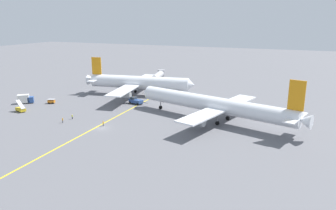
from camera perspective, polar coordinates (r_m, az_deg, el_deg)
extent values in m
plane|color=slate|center=(99.79, -11.65, -4.05)|extent=(600.00, 600.00, 0.00)
cube|color=yellow|center=(108.96, -9.72, -2.33)|extent=(5.03, 119.93, 0.01)
cylinder|color=white|center=(139.51, -5.12, 4.04)|extent=(43.57, 12.72, 5.48)
cone|color=white|center=(133.92, 4.18, 3.60)|extent=(3.61, 5.44, 5.04)
cone|color=white|center=(148.34, -13.44, 4.34)|extent=(4.29, 4.93, 4.38)
cube|color=white|center=(140.37, -5.95, 3.75)|extent=(14.58, 49.28, 0.44)
cube|color=white|center=(147.13, -12.58, 4.53)|extent=(5.35, 13.35, 0.28)
cube|color=orange|center=(146.06, -12.61, 6.83)|extent=(4.40, 1.10, 7.58)
cylinder|color=#999EA3|center=(127.89, -7.57, 1.76)|extent=(4.58, 3.27, 2.60)
cylinder|color=#999EA3|center=(153.12, -3.85, 4.05)|extent=(4.58, 3.27, 2.60)
cylinder|color=slate|center=(144.43, -5.84, 2.88)|extent=(0.28, 0.28, 2.57)
cylinder|color=black|center=(144.70, -5.82, 2.38)|extent=(1.37, 0.76, 1.30)
cylinder|color=slate|center=(138.20, -6.78, 2.30)|extent=(0.28, 0.28, 2.57)
cylinder|color=black|center=(138.48, -6.76, 1.79)|extent=(1.37, 0.76, 1.30)
cylinder|color=slate|center=(135.72, 1.85, 2.17)|extent=(0.28, 0.28, 2.57)
cylinder|color=black|center=(136.01, 1.85, 1.64)|extent=(1.37, 0.76, 1.30)
cylinder|color=white|center=(104.64, 8.02, 0.13)|extent=(54.64, 18.72, 5.07)
cone|color=white|center=(121.15, -3.80, 2.28)|extent=(3.88, 5.22, 4.67)
cone|color=white|center=(94.26, 23.17, -2.63)|extent=(4.50, 4.83, 4.06)
cube|color=white|center=(103.54, 9.32, -0.52)|extent=(16.43, 41.18, 0.44)
cube|color=white|center=(94.73, 21.75, -2.08)|extent=(6.35, 13.39, 0.28)
cube|color=orange|center=(93.30, 21.94, 1.60)|extent=(4.35, 1.45, 8.34)
cylinder|color=#999EA3|center=(114.27, 11.64, -0.10)|extent=(4.72, 3.57, 2.60)
cylinder|color=#999EA3|center=(95.08, 5.38, -2.92)|extent=(4.72, 3.57, 2.60)
cylinder|color=slate|center=(101.00, 8.80, -2.54)|extent=(0.28, 0.28, 2.52)
cylinder|color=black|center=(101.38, 8.78, -3.22)|extent=(1.40, 0.86, 1.30)
cylinder|color=slate|center=(106.74, 10.61, -1.66)|extent=(0.28, 0.28, 2.52)
cylinder|color=black|center=(107.10, 10.58, -2.31)|extent=(1.40, 0.86, 1.30)
cylinder|color=slate|center=(117.73, -1.34, 0.16)|extent=(0.28, 0.28, 2.52)
cylinder|color=black|center=(118.06, -1.33, -0.43)|extent=(1.40, 0.86, 1.30)
cube|color=#2D4C8C|center=(126.00, -5.74, 0.70)|extent=(6.06, 3.74, 1.28)
cube|color=#333D47|center=(126.57, -6.16, 1.26)|extent=(2.44, 2.39, 0.90)
cylinder|color=#4C4C51|center=(123.05, -4.25, 0.45)|extent=(3.15, 0.98, 0.20)
sphere|color=orange|center=(126.43, -6.17, 1.54)|extent=(0.24, 0.24, 0.24)
cylinder|color=black|center=(126.69, -6.78, 0.45)|extent=(0.95, 0.51, 0.90)
cylinder|color=black|center=(128.37, -6.01, 0.66)|extent=(0.95, 0.51, 0.90)
cylinder|color=black|center=(123.95, -5.44, 0.16)|extent=(0.95, 0.51, 0.90)
cylinder|color=black|center=(125.67, -4.68, 0.38)|extent=(0.95, 0.51, 0.90)
cube|color=#2D5199|center=(137.86, -23.25, 0.91)|extent=(3.23, 3.25, 2.20)
cube|color=silver|center=(138.08, -24.36, 1.03)|extent=(4.75, 4.55, 3.20)
cylinder|color=black|center=(138.92, -23.65, 0.50)|extent=(0.59, 0.54, 0.60)
cylinder|color=black|center=(137.57, -23.71, 0.36)|extent=(0.59, 0.54, 0.60)
cylinder|color=black|center=(139.12, -24.26, 0.46)|extent=(0.59, 0.54, 0.60)
cylinder|color=black|center=(137.77, -24.33, 0.32)|extent=(0.59, 0.54, 0.60)
cube|color=gold|center=(126.55, -24.77, -0.71)|extent=(4.90, 3.28, 1.00)
cube|color=silver|center=(125.83, -24.81, 0.10)|extent=(4.40, 2.61, 2.71)
cylinder|color=black|center=(127.08, -25.17, -0.93)|extent=(0.63, 0.37, 0.60)
cylinder|color=black|center=(127.61, -24.60, -0.80)|extent=(0.63, 0.37, 0.60)
cylinder|color=black|center=(125.74, -24.89, -1.05)|extent=(0.63, 0.37, 0.60)
cylinder|color=black|center=(126.27, -24.32, -0.93)|extent=(0.63, 0.37, 0.60)
cube|color=orange|center=(134.20, -20.05, 0.61)|extent=(2.97, 2.35, 1.00)
cube|color=#B2B2B7|center=(134.01, -20.08, 0.96)|extent=(3.12, 2.47, 0.12)
cylinder|color=black|center=(133.98, -20.44, 0.33)|extent=(0.63, 0.41, 0.60)
cylinder|color=black|center=(135.23, -20.22, 0.48)|extent=(0.63, 0.41, 0.60)
cylinder|color=black|center=(133.41, -19.84, 0.32)|extent=(0.63, 0.41, 0.60)
cylinder|color=black|center=(134.67, -19.63, 0.47)|extent=(0.63, 0.41, 0.60)
cylinder|color=#4C4C51|center=(101.47, -11.45, -3.46)|extent=(0.28, 0.28, 0.87)
cylinder|color=orange|center=(101.24, -11.47, -3.06)|extent=(0.36, 0.36, 0.61)
sphere|color=#9E704C|center=(101.11, -11.48, -2.84)|extent=(0.23, 0.23, 0.23)
cylinder|color=black|center=(111.10, -16.67, -2.20)|extent=(0.28, 0.28, 0.79)
cylinder|color=#D1E02D|center=(110.91, -16.70, -1.87)|extent=(0.36, 0.36, 0.56)
sphere|color=tan|center=(110.80, -16.71, -1.67)|extent=(0.22, 0.22, 0.22)
cylinder|color=#F24C19|center=(110.99, -16.85, -1.81)|extent=(0.05, 0.05, 0.40)
cylinder|color=#4C4C51|center=(107.97, -18.24, -2.81)|extent=(0.28, 0.28, 0.86)
cylinder|color=orange|center=(107.76, -18.27, -2.44)|extent=(0.36, 0.36, 0.61)
sphere|color=tan|center=(107.64, -18.29, -2.22)|extent=(0.23, 0.23, 0.23)
cylinder|color=#B7B7BC|center=(161.70, -1.83, 5.21)|extent=(6.91, 17.43, 3.20)
cylinder|color=#99999E|center=(169.96, -1.19, 5.70)|extent=(3.84, 3.84, 3.52)
cylinder|color=#595960|center=(169.38, -1.26, 4.87)|extent=(0.70, 0.70, 4.60)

